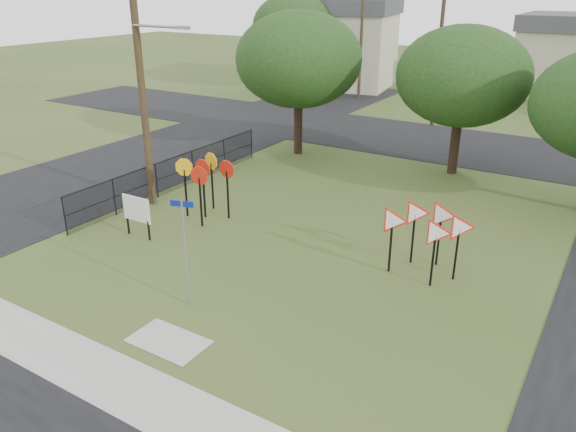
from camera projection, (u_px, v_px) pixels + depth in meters
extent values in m
plane|color=#33451A|center=(226.00, 300.00, 16.13)|extent=(140.00, 140.00, 0.00)
cube|color=gray|center=(114.00, 381.00, 12.84)|extent=(30.00, 1.60, 0.02)
cube|color=#33451A|center=(70.00, 412.00, 11.90)|extent=(30.00, 0.80, 0.02)
cube|color=black|center=(163.00, 154.00, 29.82)|extent=(8.00, 50.00, 0.02)
cube|color=black|center=(443.00, 143.00, 31.80)|extent=(60.00, 8.00, 0.02)
cube|color=gray|center=(168.00, 341.00, 14.25)|extent=(2.00, 1.20, 0.02)
cylinder|color=gray|center=(186.00, 255.00, 15.30)|extent=(0.06, 0.06, 3.15)
cube|color=navy|center=(182.00, 204.00, 14.73)|extent=(0.62, 0.22, 0.17)
cube|color=black|center=(204.00, 194.00, 21.48)|extent=(0.06, 0.06, 1.89)
cube|color=black|center=(228.00, 195.00, 21.36)|extent=(0.06, 0.06, 1.89)
cube|color=black|center=(201.00, 202.00, 20.65)|extent=(0.06, 0.06, 1.89)
cube|color=black|center=(186.00, 193.00, 21.58)|extent=(0.06, 0.06, 1.89)
cube|color=black|center=(212.00, 186.00, 22.28)|extent=(0.06, 0.06, 1.89)
cube|color=black|center=(390.00, 247.00, 17.41)|extent=(0.06, 0.06, 1.70)
cube|color=black|center=(433.00, 260.00, 16.58)|extent=(0.06, 0.06, 1.70)
cube|color=black|center=(413.00, 239.00, 17.97)|extent=(0.06, 0.06, 1.70)
cube|color=black|center=(439.00, 241.00, 17.82)|extent=(0.06, 0.06, 1.70)
cube|color=black|center=(456.00, 254.00, 16.94)|extent=(0.06, 0.06, 1.70)
cube|color=black|center=(128.00, 225.00, 20.24)|extent=(0.05, 0.05, 0.72)
cube|color=black|center=(149.00, 231.00, 19.73)|extent=(0.05, 0.05, 0.72)
cube|color=silver|center=(136.00, 209.00, 19.71)|extent=(1.24, 0.06, 0.93)
cylinder|color=#3F301D|center=(141.00, 80.00, 21.30)|extent=(0.28, 0.28, 10.00)
cylinder|color=gray|center=(158.00, 26.00, 19.86)|extent=(2.40, 0.10, 0.10)
cube|color=gray|center=(183.00, 28.00, 19.28)|extent=(0.50, 0.18, 0.12)
cylinder|color=#3F301D|center=(439.00, 52.00, 34.18)|extent=(0.24, 0.24, 9.00)
cylinder|color=#3F301D|center=(361.00, 38.00, 42.79)|extent=(0.24, 0.24, 9.00)
cylinder|color=black|center=(65.00, 216.00, 19.94)|extent=(0.05, 0.05, 1.50)
cylinder|color=black|center=(114.00, 197.00, 21.75)|extent=(0.05, 0.05, 1.50)
cylinder|color=black|center=(157.00, 181.00, 23.55)|extent=(0.05, 0.05, 1.50)
cylinder|color=black|center=(193.00, 166.00, 25.35)|extent=(0.05, 0.05, 1.50)
cylinder|color=black|center=(224.00, 154.00, 27.15)|extent=(0.05, 0.05, 1.50)
cylinder|color=black|center=(252.00, 144.00, 28.95)|extent=(0.05, 0.05, 1.50)
cube|color=black|center=(174.00, 158.00, 24.18)|extent=(0.03, 11.50, 0.03)
cube|color=black|center=(175.00, 173.00, 24.45)|extent=(0.03, 11.50, 0.03)
cube|color=black|center=(175.00, 173.00, 24.45)|extent=(0.01, 11.50, 1.50)
cube|color=#BCB697|center=(338.00, 51.00, 48.45)|extent=(10.08, 8.46, 6.00)
cube|color=#3F4044|center=(339.00, 6.00, 47.06)|extent=(10.58, 8.88, 1.20)
cube|color=#BCB697|center=(574.00, 63.00, 44.56)|extent=(8.00, 8.00, 5.00)
cylinder|color=black|center=(298.00, 129.00, 29.52)|extent=(0.44, 0.44, 2.62)
ellipsoid|color=#183213|center=(299.00, 59.00, 28.16)|extent=(6.40, 6.40, 4.80)
cylinder|color=black|center=(454.00, 148.00, 26.44)|extent=(0.44, 0.44, 2.45)
ellipsoid|color=#183213|center=(463.00, 76.00, 25.16)|extent=(6.00, 6.00, 4.50)
cylinder|color=black|center=(294.00, 73.00, 46.91)|extent=(0.44, 0.44, 2.80)
ellipsoid|color=#183213|center=(294.00, 26.00, 45.45)|extent=(6.80, 6.80, 5.10)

